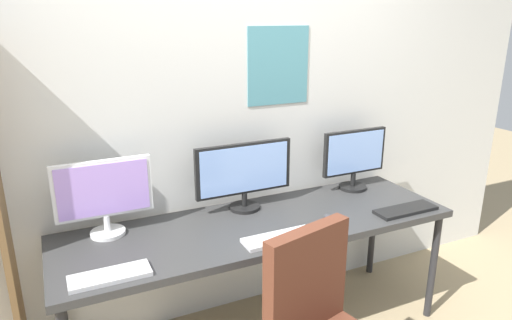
# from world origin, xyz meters

# --- Properties ---
(wall_back) EXTENTS (4.61, 0.11, 2.60)m
(wall_back) POSITION_xyz_m (0.00, 1.02, 1.30)
(wall_back) COLOR silver
(wall_back) RESTS_ON ground_plane
(desk) EXTENTS (2.21, 0.68, 0.74)m
(desk) POSITION_xyz_m (0.00, 0.60, 0.69)
(desk) COLOR #333333
(desk) RESTS_ON ground_plane
(monitor_left) EXTENTS (0.49, 0.18, 0.41)m
(monitor_left) POSITION_xyz_m (-0.79, 0.81, 0.97)
(monitor_left) COLOR silver
(monitor_left) RESTS_ON desk
(monitor_center) EXTENTS (0.59, 0.18, 0.40)m
(monitor_center) POSITION_xyz_m (0.00, 0.81, 0.97)
(monitor_center) COLOR black
(monitor_center) RESTS_ON desk
(monitor_right) EXTENTS (0.46, 0.18, 0.40)m
(monitor_right) POSITION_xyz_m (0.79, 0.81, 0.96)
(monitor_right) COLOR black
(monitor_right) RESTS_ON desk
(keyboard_left) EXTENTS (0.35, 0.13, 0.02)m
(keyboard_left) POSITION_xyz_m (-0.84, 0.37, 0.75)
(keyboard_left) COLOR silver
(keyboard_left) RESTS_ON desk
(keyboard_center) EXTENTS (0.39, 0.13, 0.02)m
(keyboard_center) POSITION_xyz_m (0.00, 0.37, 0.75)
(keyboard_center) COLOR silver
(keyboard_center) RESTS_ON desk
(keyboard_right) EXTENTS (0.39, 0.13, 0.02)m
(keyboard_right) POSITION_xyz_m (0.84, 0.37, 0.75)
(keyboard_right) COLOR black
(keyboard_right) RESTS_ON desk
(computer_mouse) EXTENTS (0.06, 0.10, 0.03)m
(computer_mouse) POSITION_xyz_m (0.37, 0.45, 0.76)
(computer_mouse) COLOR #38383D
(computer_mouse) RESTS_ON desk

